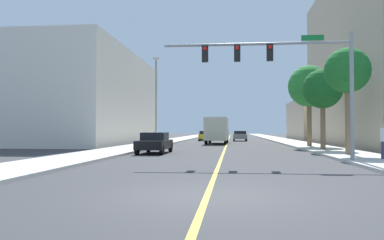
% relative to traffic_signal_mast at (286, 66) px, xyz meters
% --- Properties ---
extents(ground, '(192.00, 192.00, 0.00)m').
position_rel_traffic_signal_mast_xyz_m(ground, '(-3.32, 31.71, -4.81)').
color(ground, '#38383A').
extents(sidewalk_left, '(3.53, 168.00, 0.15)m').
position_rel_traffic_signal_mast_xyz_m(sidewalk_left, '(-11.16, 31.71, -4.73)').
color(sidewalk_left, beige).
rests_on(sidewalk_left, ground).
extents(sidewalk_right, '(3.53, 168.00, 0.15)m').
position_rel_traffic_signal_mast_xyz_m(sidewalk_right, '(4.51, 31.71, -4.73)').
color(sidewalk_right, beige).
rests_on(sidewalk_right, ground).
extents(lane_marking_center, '(0.16, 144.00, 0.01)m').
position_rel_traffic_signal_mast_xyz_m(lane_marking_center, '(-3.32, 31.71, -4.80)').
color(lane_marking_center, yellow).
rests_on(lane_marking_center, ground).
extents(building_left_near, '(13.26, 27.12, 10.42)m').
position_rel_traffic_signal_mast_xyz_m(building_left_near, '(-20.57, 25.19, 0.40)').
color(building_left_near, silver).
rests_on(building_left_near, ground).
extents(building_right_far, '(12.59, 18.05, 6.35)m').
position_rel_traffic_signal_mast_xyz_m(building_right_far, '(13.59, 45.66, -1.63)').
color(building_right_far, tan).
rests_on(building_right_far, ground).
extents(traffic_signal_mast, '(9.42, 0.36, 6.30)m').
position_rel_traffic_signal_mast_xyz_m(traffic_signal_mast, '(0.00, 0.00, 0.00)').
color(traffic_signal_mast, gray).
rests_on(traffic_signal_mast, sidewalk_right).
extents(street_lamp, '(0.56, 0.28, 8.31)m').
position_rel_traffic_signal_mast_xyz_m(street_lamp, '(-9.90, 16.71, -0.08)').
color(street_lamp, gray).
rests_on(street_lamp, sidewalk_left).
extents(palm_near, '(2.71, 2.71, 6.37)m').
position_rel_traffic_signal_mast_xyz_m(palm_near, '(4.15, 4.32, 0.30)').
color(palm_near, brown).
rests_on(palm_near, sidewalk_right).
extents(palm_mid, '(2.97, 2.97, 6.03)m').
position_rel_traffic_signal_mast_xyz_m(palm_mid, '(4.05, 10.34, -0.18)').
color(palm_mid, brown).
rests_on(palm_mid, sidewalk_right).
extents(palm_far, '(3.74, 3.74, 7.27)m').
position_rel_traffic_signal_mast_xyz_m(palm_far, '(4.20, 16.36, 0.68)').
color(palm_far, brown).
rests_on(palm_far, sidewalk_right).
extents(car_green, '(1.95, 4.02, 1.34)m').
position_rel_traffic_signal_mast_xyz_m(car_green, '(-6.62, 43.00, -4.10)').
color(car_green, '#196638').
rests_on(car_green, ground).
extents(car_yellow, '(2.08, 4.26, 1.42)m').
position_rel_traffic_signal_mast_xyz_m(car_yellow, '(-6.55, 37.06, -4.06)').
color(car_yellow, gold).
rests_on(car_yellow, ground).
extents(car_gray, '(1.96, 4.43, 1.43)m').
position_rel_traffic_signal_mast_xyz_m(car_gray, '(-1.61, 36.55, -4.06)').
color(car_gray, slate).
rests_on(car_gray, ground).
extents(car_black, '(1.86, 4.50, 1.43)m').
position_rel_traffic_signal_mast_xyz_m(car_black, '(-7.98, 6.53, -4.07)').
color(car_black, black).
rests_on(car_black, ground).
extents(delivery_truck, '(2.57, 7.65, 2.95)m').
position_rel_traffic_signal_mast_xyz_m(delivery_truck, '(-4.44, 24.77, -3.23)').
color(delivery_truck, silver).
rests_on(delivery_truck, ground).
extents(pedestrian, '(0.38, 0.38, 1.80)m').
position_rel_traffic_signal_mast_xyz_m(pedestrian, '(4.91, 0.72, -3.75)').
color(pedestrian, '#3F3859').
rests_on(pedestrian, sidewalk_right).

